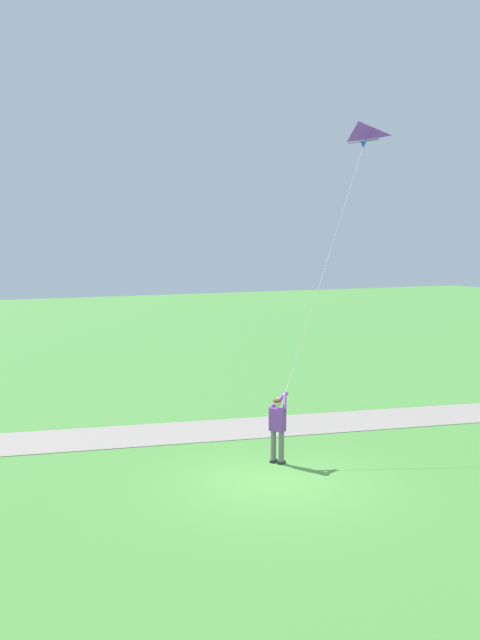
% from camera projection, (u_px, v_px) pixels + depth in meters
% --- Properties ---
extents(ground_plane, '(120.00, 120.00, 0.00)m').
position_uv_depth(ground_plane, '(275.00, 482.00, 16.50)').
color(ground_plane, '#4C8E3D').
extents(walkway_path, '(8.45, 31.87, 0.02)m').
position_uv_depth(walkway_path, '(131.00, 436.00, 20.43)').
color(walkway_path, gray).
rests_on(walkway_path, ground).
extents(person_kite_flyer, '(0.54, 0.62, 1.83)m').
position_uv_depth(person_kite_flyer, '(278.00, 424.00, 17.81)').
color(person_kite_flyer, '#232328').
rests_on(person_kite_flyer, ground).
extents(flying_kite, '(3.23, 4.35, 7.61)m').
position_uv_depth(flying_kite, '(358.00, 137.00, 21.18)').
color(flying_kite, purple).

